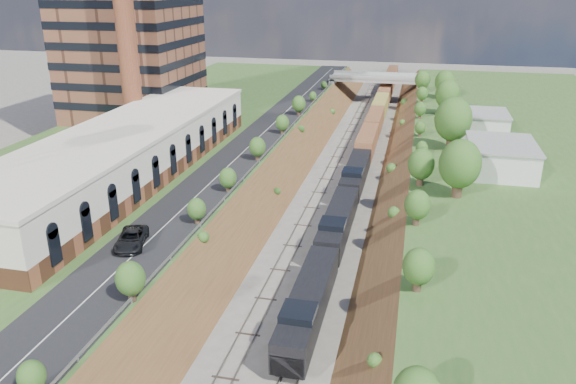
# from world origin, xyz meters

# --- Properties ---
(platform_left) EXTENTS (44.00, 180.00, 5.00)m
(platform_left) POSITION_xyz_m (-33.00, 60.00, 2.50)
(platform_left) COLOR #335824
(platform_left) RESTS_ON ground
(platform_right) EXTENTS (44.00, 180.00, 5.00)m
(platform_right) POSITION_xyz_m (33.00, 60.00, 2.50)
(platform_right) COLOR #335824
(platform_right) RESTS_ON ground
(embankment_left) EXTENTS (10.00, 180.00, 10.00)m
(embankment_left) POSITION_xyz_m (-11.00, 60.00, 0.00)
(embankment_left) COLOR brown
(embankment_left) RESTS_ON ground
(embankment_right) EXTENTS (10.00, 180.00, 10.00)m
(embankment_right) POSITION_xyz_m (11.00, 60.00, 0.00)
(embankment_right) COLOR brown
(embankment_right) RESTS_ON ground
(rail_left_track) EXTENTS (1.58, 180.00, 0.18)m
(rail_left_track) POSITION_xyz_m (-2.60, 60.00, 0.09)
(rail_left_track) COLOR gray
(rail_left_track) RESTS_ON ground
(rail_right_track) EXTENTS (1.58, 180.00, 0.18)m
(rail_right_track) POSITION_xyz_m (2.60, 60.00, 0.09)
(rail_right_track) COLOR gray
(rail_right_track) RESTS_ON ground
(road) EXTENTS (8.00, 180.00, 0.10)m
(road) POSITION_xyz_m (-15.50, 60.00, 5.05)
(road) COLOR black
(road) RESTS_ON platform_left
(guardrail) EXTENTS (0.10, 171.00, 0.70)m
(guardrail) POSITION_xyz_m (-11.40, 59.80, 5.55)
(guardrail) COLOR #99999E
(guardrail) RESTS_ON platform_left
(commercial_building) EXTENTS (14.30, 62.30, 7.00)m
(commercial_building) POSITION_xyz_m (-28.00, 38.00, 8.51)
(commercial_building) COLOR brown
(commercial_building) RESTS_ON platform_left
(smokestack) EXTENTS (3.20, 3.20, 40.00)m
(smokestack) POSITION_xyz_m (-36.00, 56.00, 25.00)
(smokestack) COLOR brown
(smokestack) RESTS_ON platform_left
(overpass) EXTENTS (24.50, 8.30, 7.40)m
(overpass) POSITION_xyz_m (0.00, 122.00, 4.92)
(overpass) COLOR gray
(overpass) RESTS_ON ground
(white_building_near) EXTENTS (9.00, 12.00, 4.00)m
(white_building_near) POSITION_xyz_m (23.50, 52.00, 7.00)
(white_building_near) COLOR silver
(white_building_near) RESTS_ON platform_right
(white_building_far) EXTENTS (8.00, 10.00, 3.60)m
(white_building_far) POSITION_xyz_m (23.00, 74.00, 6.80)
(white_building_far) COLOR silver
(white_building_far) RESTS_ON platform_right
(tree_right_large) EXTENTS (5.25, 5.25, 7.61)m
(tree_right_large) POSITION_xyz_m (17.00, 40.00, 9.38)
(tree_right_large) COLOR #473323
(tree_right_large) RESTS_ON platform_right
(tree_left_crest) EXTENTS (2.45, 2.45, 3.55)m
(tree_left_crest) POSITION_xyz_m (-11.80, 20.00, 7.04)
(tree_left_crest) COLOR #473323
(tree_left_crest) RESTS_ON platform_left
(freight_train) EXTENTS (3.05, 155.32, 4.56)m
(freight_train) POSITION_xyz_m (2.60, 86.48, 2.61)
(freight_train) COLOR black
(freight_train) RESTS_ON ground
(suv) EXTENTS (4.22, 6.42, 1.64)m
(suv) POSITION_xyz_m (-16.66, 17.51, 5.92)
(suv) COLOR black
(suv) RESTS_ON road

